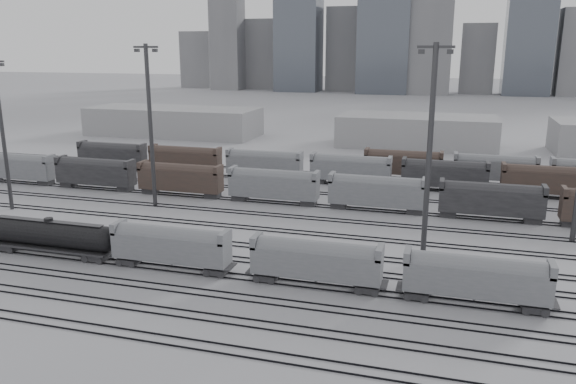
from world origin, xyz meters
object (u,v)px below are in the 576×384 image
(hopper_car_c, at_px, (476,276))
(light_mast_c, at_px, (430,150))
(light_mast_a, at_px, (2,132))
(tank_car_b, at_px, (50,235))
(hopper_car_a, at_px, (171,244))
(hopper_car_b, at_px, (316,259))

(hopper_car_c, relative_size, light_mast_c, 0.55)
(light_mast_a, bearing_deg, tank_car_b, -37.95)
(hopper_car_a, height_order, light_mast_c, light_mast_c)
(hopper_car_b, bearing_deg, light_mast_c, 46.30)
(hopper_car_a, bearing_deg, light_mast_c, 21.82)
(light_mast_a, height_order, light_mast_c, light_mast_c)
(hopper_car_a, height_order, hopper_car_b, hopper_car_a)
(hopper_car_b, xyz_separation_m, light_mast_c, (10.66, 11.16, 10.47))
(tank_car_b, height_order, hopper_car_b, hopper_car_b)
(hopper_car_a, relative_size, hopper_car_c, 1.00)
(hopper_car_c, xyz_separation_m, light_mast_c, (-5.62, 11.16, 10.47))
(hopper_car_b, xyz_separation_m, light_mast_a, (-53.68, 15.58, 9.35))
(light_mast_a, distance_m, light_mast_c, 64.50)
(hopper_car_a, xyz_separation_m, light_mast_c, (27.86, 11.16, 10.47))
(tank_car_b, xyz_separation_m, hopper_car_a, (16.51, 0.00, 0.46))
(hopper_car_b, distance_m, hopper_car_c, 16.28)
(light_mast_a, bearing_deg, hopper_car_c, -12.55)
(tank_car_b, relative_size, hopper_car_a, 1.32)
(hopper_car_a, height_order, hopper_car_c, hopper_car_c)
(light_mast_a, bearing_deg, hopper_car_b, -16.18)
(tank_car_b, height_order, hopper_car_a, hopper_car_a)
(hopper_car_b, distance_m, light_mast_a, 56.67)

